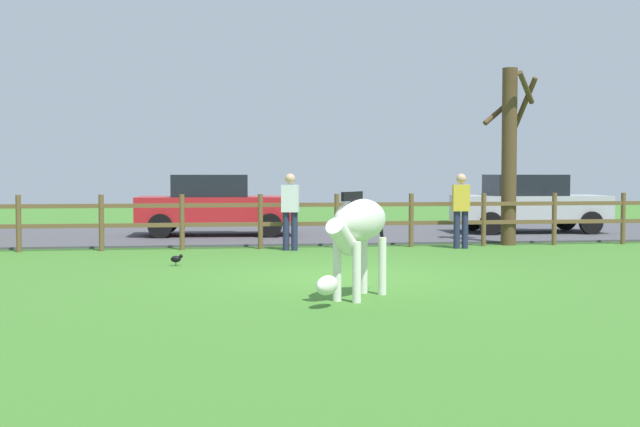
# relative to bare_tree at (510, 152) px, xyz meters

# --- Properties ---
(ground_plane) EXTENTS (60.00, 60.00, 0.00)m
(ground_plane) POSITION_rel_bare_tree_xyz_m (-4.84, -5.18, -2.14)
(ground_plane) COLOR #3D7528
(parking_asphalt) EXTENTS (28.00, 7.40, 0.05)m
(parking_asphalt) POSITION_rel_bare_tree_xyz_m (-4.84, 4.12, -2.11)
(parking_asphalt) COLOR #47474C
(parking_asphalt) RESTS_ON ground_plane
(paddock_fence) EXTENTS (22.01, 0.11, 1.20)m
(paddock_fence) POSITION_rel_bare_tree_xyz_m (-4.89, -0.18, -1.46)
(paddock_fence) COLOR brown
(paddock_fence) RESTS_ON ground_plane
(bare_tree) EXTENTS (1.16, 1.18, 4.04)m
(bare_tree) POSITION_rel_bare_tree_xyz_m (0.00, 0.00, 0.00)
(bare_tree) COLOR #513A23
(bare_tree) RESTS_ON ground_plane
(zebra) EXTENTS (1.33, 1.64, 1.41)m
(zebra) POSITION_rel_bare_tree_xyz_m (-4.99, -7.54, -1.21)
(zebra) COLOR white
(zebra) RESTS_ON ground_plane
(crow_on_grass) EXTENTS (0.21, 0.10, 0.20)m
(crow_on_grass) POSITION_rel_bare_tree_xyz_m (-7.45, -3.26, -2.01)
(crow_on_grass) COLOR black
(crow_on_grass) RESTS_ON ground_plane
(parked_car_silver) EXTENTS (4.07, 2.02, 1.56)m
(parked_car_silver) POSITION_rel_bare_tree_xyz_m (1.75, 3.14, -1.29)
(parked_car_silver) COLOR #B7BABF
(parked_car_silver) RESTS_ON parking_asphalt
(parked_car_red) EXTENTS (4.09, 2.07, 1.56)m
(parked_car_red) POSITION_rel_bare_tree_xyz_m (-6.64, 3.30, -1.29)
(parked_car_red) COLOR red
(parked_car_red) RESTS_ON parking_asphalt
(visitor_left_of_tree) EXTENTS (0.40, 0.30, 1.64)m
(visitor_left_of_tree) POSITION_rel_bare_tree_xyz_m (-5.12, -0.64, -1.23)
(visitor_left_of_tree) COLOR #232847
(visitor_left_of_tree) RESTS_ON ground_plane
(visitor_right_of_tree) EXTENTS (0.39, 0.28, 1.64)m
(visitor_right_of_tree) POSITION_rel_bare_tree_xyz_m (-1.38, -0.71, -1.23)
(visitor_right_of_tree) COLOR #232847
(visitor_right_of_tree) RESTS_ON ground_plane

